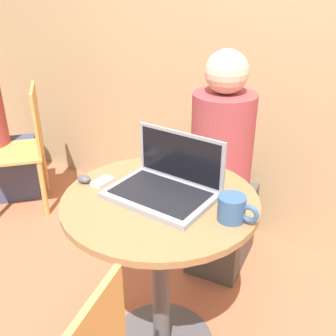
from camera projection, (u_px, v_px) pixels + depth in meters
name	position (u px, v px, depth m)	size (l,w,h in m)	color
back_wall	(279.00, 18.00, 2.01)	(7.00, 0.05, 2.60)	tan
round_table	(161.00, 249.00, 1.53)	(0.72, 0.72, 0.77)	#4C4C51
laptop	(166.00, 184.00, 1.43)	(0.38, 0.27, 0.22)	gray
cell_phone	(103.00, 182.00, 1.52)	(0.06, 0.09, 0.02)	silver
computer_mouse	(84.00, 179.00, 1.53)	(0.06, 0.04, 0.03)	#4C4C51
coffee_cup	(233.00, 209.00, 1.28)	(0.14, 0.09, 0.09)	#335684
person_seated	(222.00, 185.00, 2.04)	(0.34, 0.48, 1.21)	#4C4742
chair_background	(22.00, 148.00, 2.67)	(0.56, 0.56, 0.85)	tan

